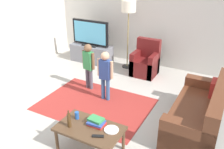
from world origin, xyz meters
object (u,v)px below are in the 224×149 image
at_px(couch, 202,115).
at_px(floor_lamp, 129,10).
at_px(tv_stand, 91,54).
at_px(child_center, 105,72).
at_px(soda_can, 77,115).
at_px(coffee_table, 90,130).
at_px(tv_remote, 98,136).
at_px(armchair, 146,63).
at_px(book_stack, 96,122).
at_px(tv, 90,33).
at_px(child_near_tv, 88,62).
at_px(plate, 111,130).
at_px(bottle, 69,120).

distance_m(couch, floor_lamp, 3.21).
relative_size(tv_stand, child_center, 1.12).
bearing_deg(soda_can, coffee_table, -18.43).
bearing_deg(soda_can, tv_remote, -22.93).
distance_m(couch, soda_can, 2.13).
xyz_separation_m(armchair, soda_can, (-0.02, -2.93, 0.18)).
bearing_deg(child_center, soda_can, -79.56).
bearing_deg(book_stack, tv_stand, 123.87).
relative_size(tv, child_center, 1.03).
xyz_separation_m(child_near_tv, plate, (1.44, -1.59, -0.21)).
bearing_deg(soda_can, bottle, -84.81).
bearing_deg(armchair, child_center, -99.65).
bearing_deg(armchair, coffee_table, -84.79).
distance_m(book_stack, soda_can, 0.35).
bearing_deg(soda_can, child_near_tv, 117.15).
bearing_deg(tv_remote, tv, 100.05).
xyz_separation_m(tv, floor_lamp, (1.06, 0.17, 0.70)).
bearing_deg(floor_lamp, couch, -39.28).
relative_size(couch, plate, 8.18).
bearing_deg(book_stack, child_center, 114.21).
bearing_deg(book_stack, floor_lamp, 106.62).
distance_m(tv, book_stack, 3.56).
relative_size(tv_remote, soda_can, 1.42).
xyz_separation_m(book_stack, bottle, (-0.33, -0.23, 0.07)).
bearing_deg(bottle, tv_remote, 0.00).
bearing_deg(bottle, coffee_table, 23.20).
bearing_deg(child_near_tv, couch, -7.73).
height_order(tv, couch, tv).
relative_size(child_near_tv, tv_remote, 6.24).
bearing_deg(book_stack, armchair, 96.38).
bearing_deg(coffee_table, tv, 122.39).
xyz_separation_m(floor_lamp, child_near_tv, (-0.24, -1.53, -0.91)).
bearing_deg(child_near_tv, soda_can, -62.85).
xyz_separation_m(tv_stand, tv_remote, (2.16, -3.19, 0.19)).
relative_size(couch, tv_remote, 10.59).
distance_m(couch, book_stack, 1.85).
bearing_deg(soda_can, armchair, 89.54).
relative_size(armchair, bottle, 3.18).
height_order(armchair, soda_can, armchair).
distance_m(tv, floor_lamp, 1.28).
xyz_separation_m(child_near_tv, soda_can, (0.82, -1.59, -0.16)).
xyz_separation_m(bottle, plate, (0.60, 0.22, -0.11)).
relative_size(floor_lamp, book_stack, 6.50).
bearing_deg(couch, floor_lamp, 140.72).
distance_m(tv, bottle, 3.59).
xyz_separation_m(couch, soda_can, (-1.71, -1.25, 0.19)).
relative_size(coffee_table, tv_remote, 5.88).
xyz_separation_m(tv_stand, tv, (-0.00, -0.02, 0.60)).
xyz_separation_m(child_near_tv, coffee_table, (1.12, -1.69, -0.27)).
xyz_separation_m(tv, tv_remote, (2.16, -3.17, -0.42)).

